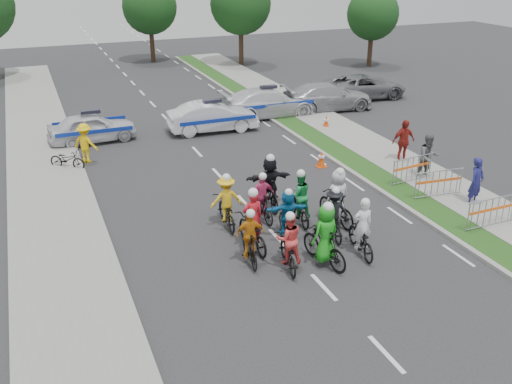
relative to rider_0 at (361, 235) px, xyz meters
name	(u,v)px	position (x,y,z in m)	size (l,w,h in m)	color
ground	(324,287)	(-1.92, -1.27, -0.62)	(90.00, 90.00, 0.00)	#28282B
curb_right	(380,190)	(3.18, 3.73, -0.56)	(0.20, 60.00, 0.12)	gray
grass_strip	(395,188)	(3.88, 3.73, -0.56)	(1.20, 60.00, 0.11)	#1D4516
sidewalk_right	(433,181)	(5.68, 3.73, -0.55)	(2.40, 60.00, 0.13)	gray
sidewalk_left	(60,247)	(-8.42, 3.73, -0.55)	(3.00, 60.00, 0.13)	gray
rider_0	(361,235)	(0.00, 0.00, 0.00)	(0.92, 1.91, 1.87)	black
rider_1	(325,240)	(-1.33, -0.17, 0.17)	(0.95, 2.01, 2.04)	black
rider_2	(288,247)	(-2.39, 0.07, 0.06)	(0.97, 1.87, 1.82)	black
rider_3	(250,242)	(-3.30, 0.75, 0.07)	(0.93, 1.73, 1.77)	black
rider_4	(333,217)	(-0.26, 1.26, 0.07)	(1.06, 1.80, 1.75)	black
rider_5	(287,217)	(-1.63, 1.78, 0.11)	(1.42, 1.68, 1.72)	black
rider_6	(252,228)	(-2.91, 1.54, 0.06)	(0.77, 2.03, 2.05)	black
rider_7	(337,202)	(0.32, 2.03, 0.17)	(0.91, 1.98, 2.03)	black
rider_8	(299,202)	(-0.79, 2.64, 0.09)	(0.86, 1.94, 1.92)	black
rider_9	(262,202)	(-1.89, 3.22, 0.07)	(0.91, 1.71, 1.77)	black
rider_10	(226,206)	(-3.14, 3.27, 0.12)	(1.09, 1.90, 1.90)	black
rider_11	(269,185)	(-1.26, 4.05, 0.23)	(1.66, 1.98, 2.04)	black
police_car_0	(92,128)	(-6.06, 13.99, 0.07)	(1.63, 4.06, 1.38)	silver
police_car_1	(213,117)	(-0.27, 13.42, 0.12)	(1.55, 4.45, 1.47)	silver
police_car_2	(268,102)	(3.36, 14.83, 0.15)	(2.15, 5.30, 1.54)	silver
civilian_sedan	(328,97)	(6.98, 14.80, 0.13)	(2.10, 5.17, 1.50)	#A2A2A6
civilian_suv	(364,86)	(10.32, 16.31, 0.10)	(2.37, 5.13, 1.43)	slate
spectator_0	(476,182)	(5.65, 1.48, 0.28)	(0.65, 0.43, 1.79)	navy
spectator_1	(428,157)	(5.64, 4.16, 0.31)	(0.90, 0.70, 1.86)	#525256
spectator_2	(403,141)	(5.87, 6.14, 0.32)	(1.10, 0.46, 1.88)	maroon
marshal_hiviz	(85,143)	(-6.68, 11.25, 0.24)	(1.10, 0.64, 1.71)	yellow
barrier_0	(491,214)	(4.78, -0.23, -0.06)	(2.00, 0.50, 1.12)	#A5A8AD
barrier_1	(438,185)	(4.78, 2.41, -0.06)	(2.00, 0.50, 1.12)	#A5A8AD
barrier_2	(412,170)	(4.78, 3.97, -0.06)	(2.00, 0.50, 1.12)	#A5A8AD
cone_0	(321,159)	(2.39, 6.95, -0.28)	(0.40, 0.40, 0.70)	#F24C0C
cone_1	(326,122)	(5.19, 11.64, -0.28)	(0.40, 0.40, 0.70)	#F24C0C
parked_bike	(67,159)	(-7.53, 10.70, -0.19)	(0.56, 1.61, 0.85)	black
tree_1	(241,4)	(7.08, 28.73, 3.92)	(4.55, 4.55, 6.82)	#382619
tree_2	(373,14)	(16.08, 24.73, 3.22)	(3.85, 3.85, 5.77)	#382619
tree_4	(149,7)	(1.08, 32.73, 3.57)	(4.20, 4.20, 6.30)	#382619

